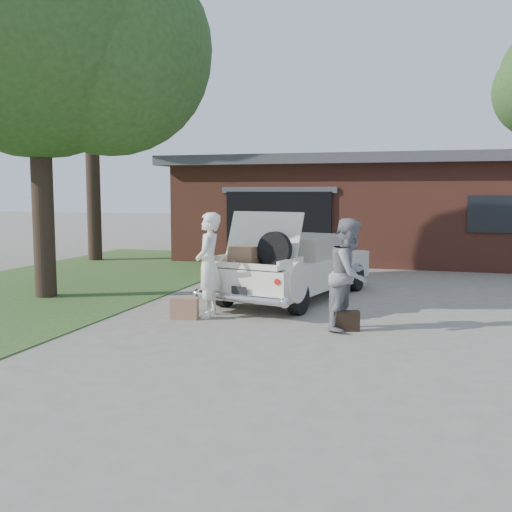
# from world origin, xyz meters

# --- Properties ---
(ground) EXTENTS (90.00, 90.00, 0.00)m
(ground) POSITION_xyz_m (0.00, 0.00, 0.00)
(ground) COLOR gray
(ground) RESTS_ON ground
(grass_strip) EXTENTS (6.00, 16.00, 0.02)m
(grass_strip) POSITION_xyz_m (-5.50, 3.00, 0.01)
(grass_strip) COLOR #2D4C1E
(grass_strip) RESTS_ON ground
(house) EXTENTS (12.80, 7.80, 3.30)m
(house) POSITION_xyz_m (0.98, 11.47, 1.67)
(house) COLOR brown
(house) RESTS_ON ground
(tree_left) EXTENTS (6.54, 5.69, 8.56)m
(tree_left) POSITION_xyz_m (-4.74, 1.36, 5.48)
(tree_left) COLOR #38281E
(tree_left) RESTS_ON ground
(tree_back) EXTENTS (6.43, 5.59, 10.42)m
(tree_back) POSITION_xyz_m (-7.39, 7.59, 7.29)
(tree_back) COLOR #38281E
(tree_back) RESTS_ON ground
(sedan) EXTENTS (2.71, 4.82, 1.83)m
(sedan) POSITION_xyz_m (0.20, 2.71, 0.67)
(sedan) COLOR white
(sedan) RESTS_ON ground
(woman_left) EXTENTS (0.54, 0.73, 1.85)m
(woman_left) POSITION_xyz_m (-0.85, 0.52, 0.92)
(woman_left) COLOR white
(woman_left) RESTS_ON ground
(woman_right) EXTENTS (0.89, 1.02, 1.79)m
(woman_right) POSITION_xyz_m (1.67, 0.22, 0.90)
(woman_right) COLOR gray
(woman_right) RESTS_ON ground
(suitcase_left) EXTENTS (0.50, 0.21, 0.37)m
(suitcase_left) POSITION_xyz_m (-1.17, 0.18, 0.19)
(suitcase_left) COLOR #9E6F50
(suitcase_left) RESTS_ON ground
(suitcase_right) EXTENTS (0.44, 0.26, 0.33)m
(suitcase_right) POSITION_xyz_m (1.64, 0.10, 0.16)
(suitcase_right) COLOR black
(suitcase_right) RESTS_ON ground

